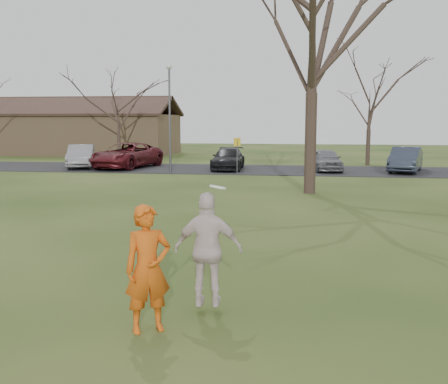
{
  "coord_description": "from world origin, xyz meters",
  "views": [
    {
      "loc": [
        1.79,
        -7.71,
        3.13
      ],
      "look_at": [
        0.0,
        4.0,
        1.5
      ],
      "focal_mm": 42.69,
      "sensor_mm": 36.0,
      "label": 1
    }
  ],
  "objects_px": {
    "car_5": "(406,159)",
    "car_1": "(81,156)",
    "car_4": "(326,160)",
    "big_tree": "(313,23)",
    "catching_play": "(208,250)",
    "lamp_post": "(170,104)",
    "car_2": "(127,155)",
    "building": "(63,132)",
    "car_3": "(228,159)",
    "player_defender": "(148,269)"
  },
  "relations": [
    {
      "from": "car_5",
      "to": "car_1",
      "type": "bearing_deg",
      "value": -163.31
    },
    {
      "from": "car_4",
      "to": "big_tree",
      "type": "height_order",
      "value": "big_tree"
    },
    {
      "from": "car_4",
      "to": "catching_play",
      "type": "bearing_deg",
      "value": -104.63
    },
    {
      "from": "car_1",
      "to": "big_tree",
      "type": "distance_m",
      "value": 18.36
    },
    {
      "from": "car_5",
      "to": "lamp_post",
      "type": "xyz_separation_m",
      "value": [
        -13.63,
        -2.2,
        3.2
      ]
    },
    {
      "from": "car_4",
      "to": "car_5",
      "type": "height_order",
      "value": "car_5"
    },
    {
      "from": "car_1",
      "to": "catching_play",
      "type": "distance_m",
      "value": 27.24
    },
    {
      "from": "car_2",
      "to": "lamp_post",
      "type": "bearing_deg",
      "value": -22.42
    },
    {
      "from": "big_tree",
      "to": "car_4",
      "type": "bearing_deg",
      "value": 83.99
    },
    {
      "from": "car_4",
      "to": "building",
      "type": "relative_size",
      "value": 0.19
    },
    {
      "from": "catching_play",
      "to": "building",
      "type": "distance_m",
      "value": 42.7
    },
    {
      "from": "car_3",
      "to": "catching_play",
      "type": "distance_m",
      "value": 24.49
    },
    {
      "from": "building",
      "to": "car_3",
      "type": "bearing_deg",
      "value": -37.85
    },
    {
      "from": "building",
      "to": "big_tree",
      "type": "xyz_separation_m",
      "value": [
        22.0,
        -23.0,
        5.07
      ]
    },
    {
      "from": "car_1",
      "to": "car_4",
      "type": "height_order",
      "value": "car_1"
    },
    {
      "from": "catching_play",
      "to": "building",
      "type": "bearing_deg",
      "value": 118.38
    },
    {
      "from": "car_5",
      "to": "catching_play",
      "type": "relative_size",
      "value": 2.27
    },
    {
      "from": "big_tree",
      "to": "building",
      "type": "bearing_deg",
      "value": 133.73
    },
    {
      "from": "car_1",
      "to": "car_3",
      "type": "bearing_deg",
      "value": -17.97
    },
    {
      "from": "car_1",
      "to": "car_2",
      "type": "height_order",
      "value": "car_2"
    },
    {
      "from": "building",
      "to": "big_tree",
      "type": "bearing_deg",
      "value": -46.27
    },
    {
      "from": "car_5",
      "to": "lamp_post",
      "type": "relative_size",
      "value": 0.71
    },
    {
      "from": "catching_play",
      "to": "building",
      "type": "relative_size",
      "value": 0.1
    },
    {
      "from": "car_3",
      "to": "building",
      "type": "xyz_separation_m",
      "value": [
        -17.09,
        13.28,
        1.24
      ]
    },
    {
      "from": "car_2",
      "to": "car_3",
      "type": "relative_size",
      "value": 1.27
    },
    {
      "from": "player_defender",
      "to": "big_tree",
      "type": "distance_m",
      "value": 16.72
    },
    {
      "from": "car_1",
      "to": "building",
      "type": "xyz_separation_m",
      "value": [
        -7.61,
        13.45,
        1.16
      ]
    },
    {
      "from": "car_2",
      "to": "building",
      "type": "relative_size",
      "value": 0.28
    },
    {
      "from": "player_defender",
      "to": "car_2",
      "type": "xyz_separation_m",
      "value": [
        -9.0,
        25.24,
        -0.11
      ]
    },
    {
      "from": "catching_play",
      "to": "lamp_post",
      "type": "bearing_deg",
      "value": 105.92
    },
    {
      "from": "lamp_post",
      "to": "catching_play",
      "type": "bearing_deg",
      "value": -74.08
    },
    {
      "from": "car_1",
      "to": "lamp_post",
      "type": "xyz_separation_m",
      "value": [
        6.39,
        -2.05,
        3.2
      ]
    },
    {
      "from": "car_2",
      "to": "building",
      "type": "height_order",
      "value": "building"
    },
    {
      "from": "car_2",
      "to": "catching_play",
      "type": "bearing_deg",
      "value": -56.43
    },
    {
      "from": "car_1",
      "to": "catching_play",
      "type": "height_order",
      "value": "catching_play"
    },
    {
      "from": "car_4",
      "to": "building",
      "type": "distance_m",
      "value": 26.62
    },
    {
      "from": "car_3",
      "to": "big_tree",
      "type": "bearing_deg",
      "value": -65.48
    },
    {
      "from": "building",
      "to": "lamp_post",
      "type": "xyz_separation_m",
      "value": [
        14.0,
        -15.5,
        2.04
      ]
    },
    {
      "from": "car_2",
      "to": "catching_play",
      "type": "distance_m",
      "value": 26.29
    },
    {
      "from": "car_3",
      "to": "car_2",
      "type": "bearing_deg",
      "value": 176.56
    },
    {
      "from": "lamp_post",
      "to": "car_5",
      "type": "bearing_deg",
      "value": 9.18
    },
    {
      "from": "catching_play",
      "to": "lamp_post",
      "type": "relative_size",
      "value": 0.31
    },
    {
      "from": "car_2",
      "to": "car_4",
      "type": "relative_size",
      "value": 1.46
    },
    {
      "from": "building",
      "to": "car_2",
      "type": "bearing_deg",
      "value": -51.28
    },
    {
      "from": "car_4",
      "to": "player_defender",
      "type": "bearing_deg",
      "value": -106.12
    },
    {
      "from": "catching_play",
      "to": "car_1",
      "type": "bearing_deg",
      "value": 117.74
    },
    {
      "from": "car_1",
      "to": "car_5",
      "type": "xyz_separation_m",
      "value": [
        20.02,
        0.15,
        0.01
      ]
    },
    {
      "from": "car_3",
      "to": "big_tree",
      "type": "height_order",
      "value": "big_tree"
    },
    {
      "from": "car_4",
      "to": "building",
      "type": "height_order",
      "value": "building"
    },
    {
      "from": "player_defender",
      "to": "catching_play",
      "type": "height_order",
      "value": "catching_play"
    }
  ]
}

